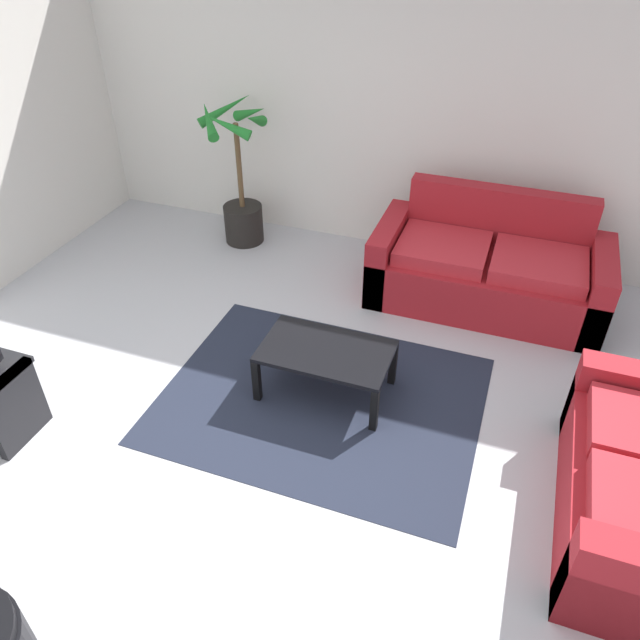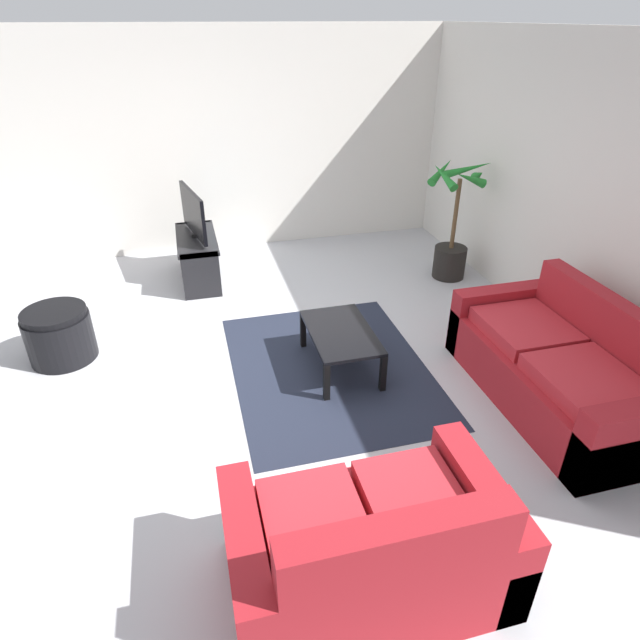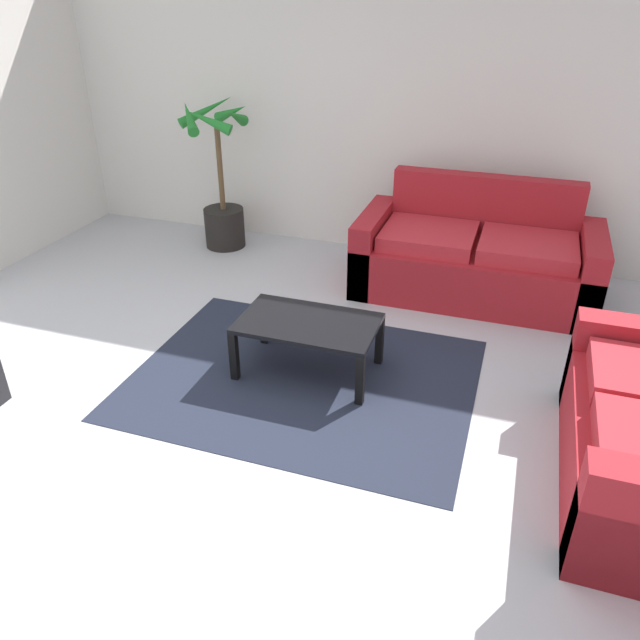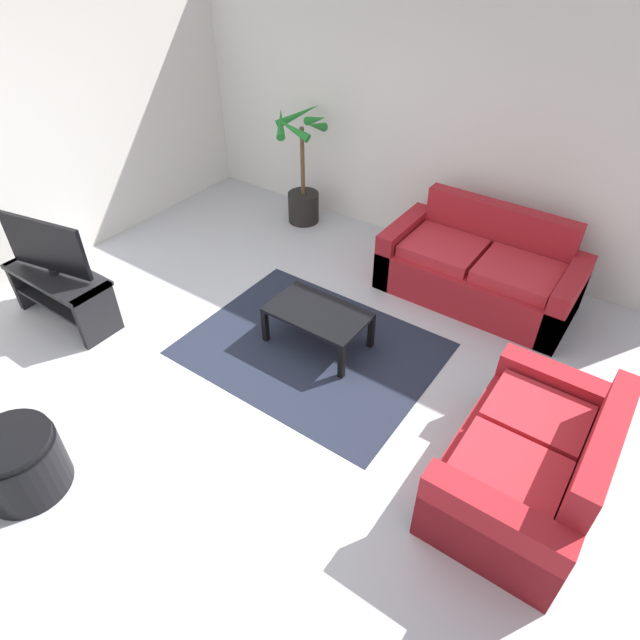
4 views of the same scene
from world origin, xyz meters
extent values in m
plane|color=#B2B2B7|center=(0.00, 0.00, 0.00)|extent=(6.60, 6.60, 0.00)
cube|color=silver|center=(0.00, 3.00, 1.35)|extent=(6.00, 0.06, 2.70)
cube|color=silver|center=(-3.00, 0.00, 1.35)|extent=(0.06, 6.00, 2.70)
cube|color=maroon|center=(1.10, 2.25, 0.21)|extent=(1.90, 0.90, 0.42)
cube|color=maroon|center=(1.10, 2.62, 0.66)|extent=(1.54, 0.16, 0.48)
cube|color=maroon|center=(0.24, 2.25, 0.31)|extent=(0.18, 0.90, 0.62)
cube|color=maroon|center=(1.96, 2.25, 0.31)|extent=(0.18, 0.90, 0.62)
cube|color=#B8272F|center=(0.72, 2.20, 0.48)|extent=(0.73, 0.66, 0.12)
cube|color=#B8272F|center=(1.49, 2.20, 0.48)|extent=(0.73, 0.66, 0.12)
cube|color=maroon|center=(2.25, 0.27, 0.21)|extent=(0.90, 1.48, 0.42)
cube|color=maroon|center=(2.62, 0.27, 0.66)|extent=(0.16, 1.12, 0.48)
cube|color=maroon|center=(2.25, -0.38, 0.31)|extent=(0.90, 0.18, 0.62)
cube|color=maroon|center=(2.25, 0.92, 0.31)|extent=(0.90, 0.18, 0.62)
cube|color=#B8272F|center=(2.20, -0.01, 0.48)|extent=(0.66, 0.52, 0.12)
cube|color=#B8272F|center=(2.20, 0.55, 0.48)|extent=(0.66, 0.52, 0.12)
cube|color=black|center=(-2.01, -0.36, 0.51)|extent=(1.10, 0.45, 0.04)
cube|color=black|center=(-2.01, -0.36, 0.24)|extent=(1.02, 0.39, 0.03)
cube|color=black|center=(-2.53, -0.36, 0.27)|extent=(0.06, 0.41, 0.53)
cube|color=black|center=(-1.49, -0.36, 0.27)|extent=(0.06, 0.41, 0.53)
cube|color=black|center=(-2.01, -0.36, 0.82)|extent=(0.89, 0.22, 0.51)
cube|color=teal|center=(-2.02, -0.34, 0.82)|extent=(0.84, 0.18, 0.46)
cylinder|color=black|center=(-2.01, -0.36, 0.55)|extent=(0.10, 0.10, 0.04)
cube|color=black|center=(0.20, 0.73, 0.36)|extent=(0.89, 0.54, 0.03)
cube|color=black|center=(-0.22, 0.49, 0.17)|extent=(0.05, 0.05, 0.35)
cube|color=black|center=(0.62, 0.49, 0.17)|extent=(0.05, 0.05, 0.35)
cube|color=black|center=(-0.22, 0.98, 0.17)|extent=(0.05, 0.05, 0.35)
cube|color=black|center=(0.62, 0.98, 0.17)|extent=(0.05, 0.05, 0.35)
cube|color=#1E2333|center=(0.20, 0.63, 0.00)|extent=(2.20, 1.70, 0.01)
cylinder|color=black|center=(-1.31, 2.55, 0.19)|extent=(0.38, 0.38, 0.37)
cylinder|color=brown|center=(-1.31, 2.55, 0.78)|extent=(0.05, 0.05, 0.81)
cone|color=#1F7829|center=(-1.12, 2.56, 1.24)|extent=(0.13, 0.40, 0.23)
cone|color=#1F7829|center=(-1.24, 2.73, 1.24)|extent=(0.41, 0.23, 0.23)
cone|color=#1F7829|center=(-1.51, 2.74, 1.24)|extent=(0.45, 0.46, 0.29)
cone|color=#1F7829|center=(-1.50, 2.41, 1.24)|extent=(0.37, 0.44, 0.26)
cone|color=#1F7829|center=(-1.28, 2.34, 1.24)|extent=(0.45, 0.16, 0.25)
cylinder|color=black|center=(-0.59, -1.70, 0.22)|extent=(0.58, 0.58, 0.43)
cylinder|color=black|center=(-0.59, -1.70, 0.46)|extent=(0.56, 0.56, 0.06)
camera|label=1|loc=(1.25, -2.29, 2.99)|focal=33.97mm
camera|label=2|loc=(4.01, -0.45, 2.77)|focal=29.98mm
camera|label=3|loc=(1.38, -2.51, 2.32)|focal=34.60mm
camera|label=4|loc=(2.42, -2.37, 3.37)|focal=30.51mm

